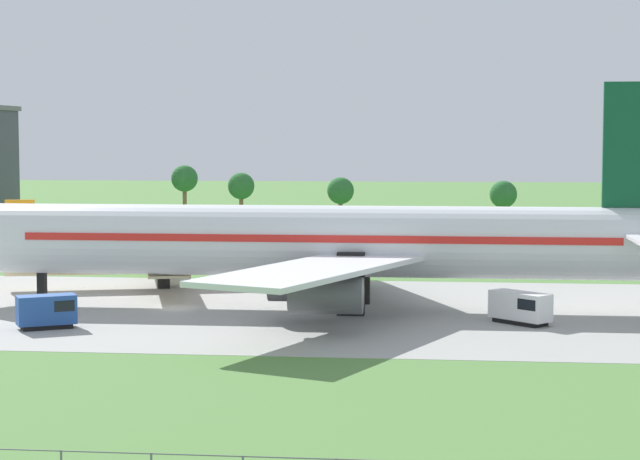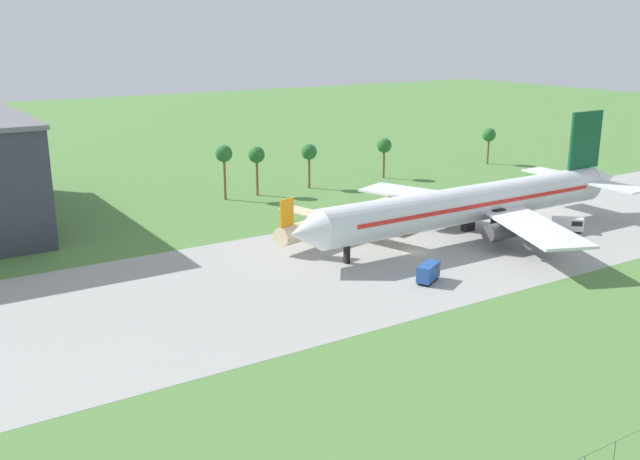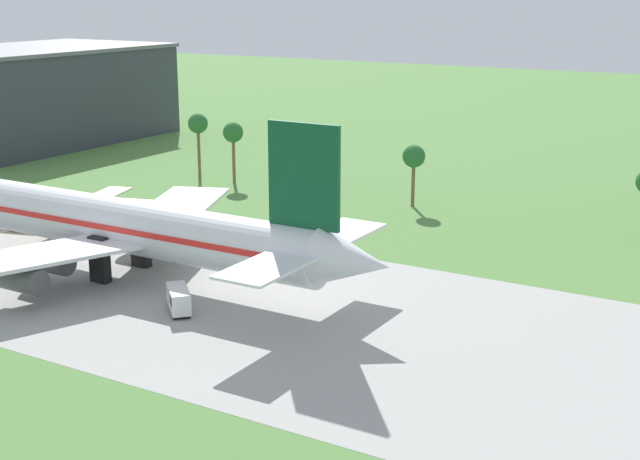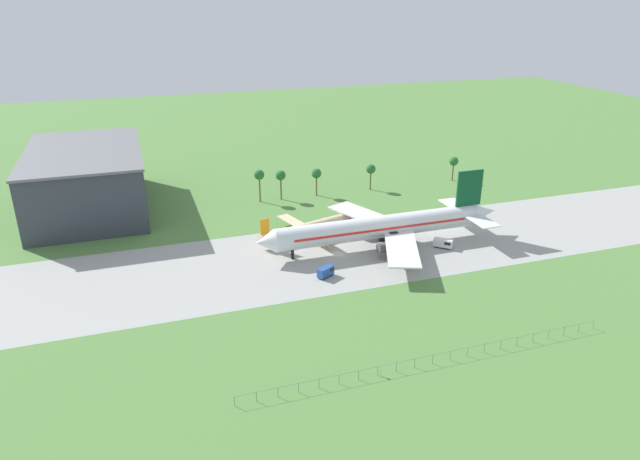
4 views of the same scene
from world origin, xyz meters
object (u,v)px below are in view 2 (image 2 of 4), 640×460
Objects in this scene: regional_aircraft at (343,219)px; catering_van at (568,224)px; baggage_tug at (429,272)px; jet_airliner at (478,203)px.

regional_aircraft is 40.95m from catering_van.
baggage_tug reaches higher than catering_van.
regional_aircraft is 26.71m from baggage_tug.
regional_aircraft is (-19.70, 13.16, -3.09)m from jet_airliner.
jet_airliner is 23.90m from regional_aircraft.
jet_airliner is 14.90× the size of baggage_tug.
baggage_tug is 39.13m from catering_van.
jet_airliner is at bearing 156.64° from catering_van.
baggage_tug is (-2.94, -26.50, -1.58)m from regional_aircraft.
jet_airliner is 18.01m from catering_van.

